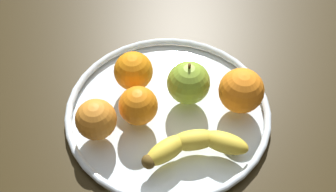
# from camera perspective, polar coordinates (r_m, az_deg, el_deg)

# --- Properties ---
(ground_plane) EXTENTS (1.61, 1.61, 0.04)m
(ground_plane) POSITION_cam_1_polar(r_m,az_deg,el_deg) (0.75, 0.00, -3.30)
(ground_plane) COLOR black
(fruit_bowl) EXTENTS (0.35, 0.35, 0.02)m
(fruit_bowl) POSITION_cam_1_polar(r_m,az_deg,el_deg) (0.73, 0.00, -1.94)
(fruit_bowl) COLOR silver
(fruit_bowl) RESTS_ON ground_plane
(banana) EXTENTS (0.18, 0.07, 0.03)m
(banana) POSITION_cam_1_polar(r_m,az_deg,el_deg) (0.66, 3.40, -6.53)
(banana) COLOR yellow
(banana) RESTS_ON fruit_bowl
(apple) EXTENTS (0.07, 0.07, 0.08)m
(apple) POSITION_cam_1_polar(r_m,az_deg,el_deg) (0.71, 2.76, 1.78)
(apple) COLOR #8AAF31
(apple) RESTS_ON fruit_bowl
(orange_back_right) EXTENTS (0.06, 0.06, 0.06)m
(orange_back_right) POSITION_cam_1_polar(r_m,az_deg,el_deg) (0.68, -4.00, -1.30)
(orange_back_right) COLOR orange
(orange_back_right) RESTS_ON fruit_bowl
(orange_front_left) EXTENTS (0.07, 0.07, 0.07)m
(orange_front_left) POSITION_cam_1_polar(r_m,az_deg,el_deg) (0.73, -4.64, 3.33)
(orange_front_left) COLOR orange
(orange_front_left) RESTS_ON fruit_bowl
(orange_back_left) EXTENTS (0.07, 0.07, 0.07)m
(orange_back_left) POSITION_cam_1_polar(r_m,az_deg,el_deg) (0.71, 9.76, 0.70)
(orange_back_left) COLOR orange
(orange_back_left) RESTS_ON fruit_bowl
(orange_front_right) EXTENTS (0.07, 0.07, 0.07)m
(orange_front_right) POSITION_cam_1_polar(r_m,az_deg,el_deg) (0.67, -9.58, -3.10)
(orange_front_right) COLOR orange
(orange_front_right) RESTS_ON fruit_bowl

